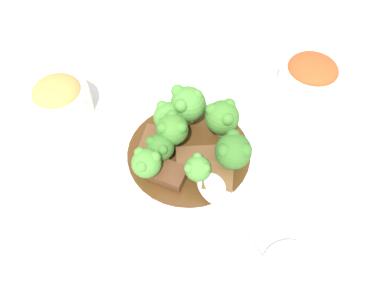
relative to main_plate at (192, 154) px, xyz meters
The scene contains 18 objects.
ground_plane 0.01m from the main_plate, ahead, with size 4.00×4.00×0.00m, color white.
main_plate is the anchor object (origin of this frame).
beef_strip_0 0.06m from the main_plate, 142.33° to the right, with size 0.05×0.05×0.01m.
beef_strip_1 0.05m from the main_plate, 147.04° to the left, with size 0.05×0.06×0.01m.
beef_strip_2 0.03m from the main_plate, 132.99° to the right, with size 0.04×0.07×0.01m.
beef_strip_3 0.05m from the main_plate, 76.74° to the left, with size 0.06×0.05×0.01m.
broccoli_floret_0 0.06m from the main_plate, 166.77° to the right, with size 0.03×0.03×0.04m.
broccoli_floret_1 0.06m from the main_plate, 36.35° to the left, with size 0.04×0.04×0.05m.
broccoli_floret_2 0.07m from the main_plate, 56.75° to the right, with size 0.05×0.05×0.06m.
broccoli_floret_3 0.08m from the main_plate, 112.80° to the right, with size 0.05×0.05×0.06m.
broccoli_floret_4 0.07m from the main_plate, ahead, with size 0.05×0.05×0.06m.
broccoli_floret_5 0.05m from the main_plate, 105.99° to the left, with size 0.04×0.04×0.04m.
broccoli_floret_6 0.05m from the main_plate, 61.35° to the left, with size 0.04×0.04×0.06m.
broccoli_floret_7 0.08m from the main_plate, 124.32° to the left, with size 0.04×0.04×0.05m.
serving_spoon 0.09m from the main_plate, 152.30° to the right, with size 0.18×0.11×0.01m.
side_bowl_kimchi 0.24m from the main_plate, 55.33° to the right, with size 0.10×0.10×0.06m.
side_bowl_appetizer 0.22m from the main_plate, 64.82° to the left, with size 0.09×0.09×0.06m.
sauce_dish 0.21m from the main_plate, 144.25° to the right, with size 0.08×0.08×0.01m.
Camera 1 is at (-0.30, 0.00, 0.45)m, focal length 35.00 mm.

